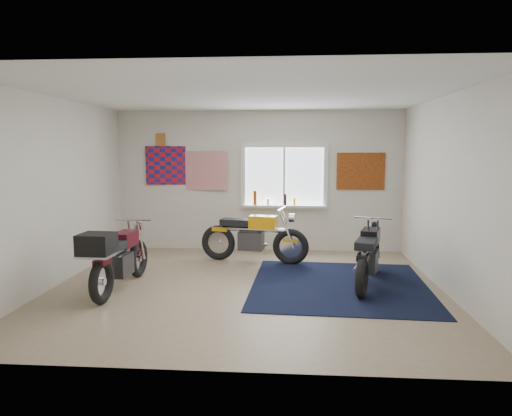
# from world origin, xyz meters

# --- Properties ---
(ground) EXTENTS (5.50, 5.50, 0.00)m
(ground) POSITION_xyz_m (0.00, 0.00, 0.00)
(ground) COLOR #9E896B
(ground) RESTS_ON ground
(room_shell) EXTENTS (5.50, 5.50, 5.50)m
(room_shell) POSITION_xyz_m (0.00, 0.00, 1.64)
(room_shell) COLOR white
(room_shell) RESTS_ON ground
(navy_rug) EXTENTS (2.62, 2.71, 0.01)m
(navy_rug) POSITION_xyz_m (1.33, 0.20, 0.01)
(navy_rug) COLOR black
(navy_rug) RESTS_ON ground
(window_assembly) EXTENTS (1.66, 0.17, 1.26)m
(window_assembly) POSITION_xyz_m (0.50, 2.47, 1.37)
(window_assembly) COLOR white
(window_assembly) RESTS_ON room_shell
(oil_bottles) EXTENTS (0.82, 0.07, 0.28)m
(oil_bottles) POSITION_xyz_m (0.24, 2.40, 1.01)
(oil_bottles) COLOR brown
(oil_bottles) RESTS_ON window_assembly
(flag_display) EXTENTS (1.60, 0.10, 1.17)m
(flag_display) POSITION_xyz_m (-1.90, 2.48, 2.15)
(flag_display) COLOR red
(flag_display) RESTS_ON room_shell
(triumph_poster) EXTENTS (0.90, 0.03, 0.70)m
(triumph_poster) POSITION_xyz_m (1.95, 2.48, 1.55)
(triumph_poster) COLOR #A54C14
(triumph_poster) RESTS_ON room_shell
(yellow_triumph) EXTENTS (1.93, 0.62, 0.98)m
(yellow_triumph) POSITION_xyz_m (-0.02, 1.50, 0.43)
(yellow_triumph) COLOR black
(yellow_triumph) RESTS_ON ground
(black_chrome_bike) EXTENTS (0.73, 1.79, 0.94)m
(black_chrome_bike) POSITION_xyz_m (1.75, 0.25, 0.41)
(black_chrome_bike) COLOR black
(black_chrome_bike) RESTS_ON navy_rug
(maroon_tourer) EXTENTS (0.56, 1.84, 0.94)m
(maroon_tourer) POSITION_xyz_m (-1.76, -0.33, 0.49)
(maroon_tourer) COLOR black
(maroon_tourer) RESTS_ON ground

